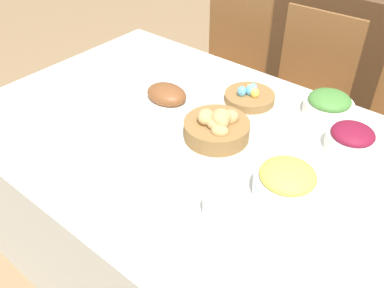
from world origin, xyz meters
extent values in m
plane|color=#937551|center=(0.00, 0.00, 0.00)|extent=(12.00, 12.00, 0.00)
cube|color=silver|center=(0.00, 0.00, 0.37)|extent=(1.88, 1.17, 0.74)
cylinder|color=brown|center=(-0.22, 0.63, 0.22)|extent=(0.03, 0.03, 0.43)
cylinder|color=brown|center=(0.17, 0.65, 0.22)|extent=(0.03, 0.03, 0.43)
cylinder|color=brown|center=(-0.23, 1.02, 0.22)|extent=(0.03, 0.03, 0.43)
cylinder|color=brown|center=(0.16, 1.04, 0.22)|extent=(0.03, 0.03, 0.43)
cube|color=brown|center=(-0.03, 0.84, 0.44)|extent=(0.43, 0.43, 0.02)
cube|color=brown|center=(-0.04, 1.04, 0.69)|extent=(0.42, 0.03, 0.47)
cylinder|color=brown|center=(-0.75, 0.64, 0.22)|extent=(0.03, 0.03, 0.43)
cylinder|color=brown|center=(-0.36, 0.64, 0.22)|extent=(0.03, 0.03, 0.43)
cylinder|color=brown|center=(-0.75, 1.03, 0.22)|extent=(0.03, 0.03, 0.43)
cylinder|color=brown|center=(-0.36, 1.03, 0.22)|extent=(0.03, 0.03, 0.43)
cube|color=brown|center=(-0.55, 0.84, 0.44)|extent=(0.42, 0.42, 0.02)
cube|color=brown|center=(-0.56, 1.04, 0.69)|extent=(0.42, 0.02, 0.47)
cylinder|color=brown|center=(0.33, 0.63, 0.22)|extent=(0.03, 0.03, 0.43)
cylinder|color=brown|center=(0.32, 1.02, 0.22)|extent=(0.03, 0.03, 0.43)
cube|color=brown|center=(-0.01, 1.69, 0.44)|extent=(1.19, 0.44, 0.88)
cylinder|color=olive|center=(0.02, 0.04, 0.78)|extent=(0.24, 0.24, 0.07)
ellipsoid|color=tan|center=(0.04, 0.03, 0.84)|extent=(0.09, 0.07, 0.06)
ellipsoid|color=tan|center=(0.02, 0.06, 0.82)|extent=(0.09, 0.09, 0.05)
ellipsoid|color=tan|center=(0.03, 0.05, 0.83)|extent=(0.10, 0.10, 0.06)
ellipsoid|color=tan|center=(-0.02, 0.02, 0.83)|extent=(0.09, 0.10, 0.05)
ellipsoid|color=tan|center=(0.06, 0.00, 0.82)|extent=(0.08, 0.08, 0.05)
ellipsoid|color=tan|center=(0.04, 0.08, 0.82)|extent=(0.09, 0.09, 0.06)
ellipsoid|color=tan|center=(0.03, 0.02, 0.82)|extent=(0.09, 0.09, 0.05)
cylinder|color=olive|center=(-0.03, 0.33, 0.76)|extent=(0.21, 0.21, 0.03)
ellipsoid|color=#60B2E0|center=(-0.01, 0.34, 0.79)|extent=(0.03, 0.03, 0.04)
ellipsoid|color=#60B2E0|center=(-0.03, 0.33, 0.80)|extent=(0.04, 0.04, 0.05)
ellipsoid|color=#60B2E0|center=(-0.05, 0.30, 0.80)|extent=(0.04, 0.04, 0.05)
ellipsoid|color=pink|center=(-0.02, 0.34, 0.79)|extent=(0.04, 0.04, 0.05)
ellipsoid|color=#F29E4C|center=(-0.03, 0.33, 0.80)|extent=(0.04, 0.04, 0.05)
ellipsoid|color=#60B2E0|center=(-0.02, 0.35, 0.80)|extent=(0.04, 0.04, 0.05)
ellipsoid|color=#F4D151|center=(0.00, 0.32, 0.80)|extent=(0.04, 0.04, 0.05)
ellipsoid|color=#F29E4C|center=(-0.03, 0.33, 0.80)|extent=(0.04, 0.04, 0.05)
ellipsoid|color=white|center=(-0.29, 0.11, 0.75)|extent=(0.28, 0.20, 0.01)
ellipsoid|color=brown|center=(-0.29, 0.11, 0.78)|extent=(0.18, 0.14, 0.08)
cylinder|color=white|center=(0.27, 0.45, 0.77)|extent=(0.20, 0.20, 0.05)
ellipsoid|color=#478438|center=(0.27, 0.45, 0.81)|extent=(0.17, 0.17, 0.06)
cylinder|color=silver|center=(0.36, -0.06, 0.78)|extent=(0.20, 0.20, 0.07)
ellipsoid|color=#F4DB4C|center=(0.36, -0.06, 0.82)|extent=(0.17, 0.17, 0.06)
cylinder|color=white|center=(0.42, 0.29, 0.77)|extent=(0.18, 0.18, 0.06)
ellipsoid|color=maroon|center=(0.42, 0.29, 0.81)|extent=(0.15, 0.15, 0.05)
cylinder|color=white|center=(0.02, -0.42, 0.75)|extent=(0.26, 0.26, 0.01)
cube|color=silver|center=(-0.13, -0.42, 0.75)|extent=(0.02, 0.17, 0.00)
cube|color=silver|center=(0.18, -0.42, 0.75)|extent=(0.02, 0.17, 0.00)
cube|color=silver|center=(0.21, -0.42, 0.75)|extent=(0.02, 0.17, 0.00)
cylinder|color=silver|center=(0.24, -0.28, 0.79)|extent=(0.07, 0.07, 0.09)
cube|color=white|center=(-0.28, -0.22, 0.76)|extent=(0.14, 0.09, 0.03)
camera|label=1|loc=(0.71, -0.95, 1.65)|focal=38.00mm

